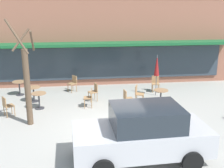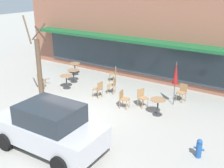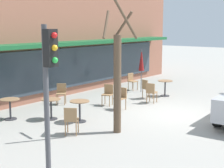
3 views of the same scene
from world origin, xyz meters
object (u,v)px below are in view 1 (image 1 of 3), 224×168
cafe_table_mid_patio (161,95)px  cafe_chair_2 (90,97)px  cafe_table_by_tree (19,86)px  cafe_chair_6 (7,105)px  patio_umbrella_green_folded (157,66)px  parked_sedan (142,133)px  cafe_chair_5 (73,82)px  street_tree (27,83)px  cafe_chair_4 (94,91)px  cafe_table_streetside (39,98)px  cafe_chair_1 (127,98)px  cafe_chair_0 (155,82)px  cafe_table_near_wall (34,92)px  cafe_chair_3 (138,93)px

cafe_table_mid_patio → cafe_chair_2: cafe_chair_2 is taller
cafe_table_by_tree → cafe_chair_6: (0.04, -3.01, 0.01)m
patio_umbrella_green_folded → parked_sedan: patio_umbrella_green_folded is taller
cafe_chair_6 → parked_sedan: size_ratio=0.21×
cafe_chair_5 → cafe_chair_6: same height
parked_sedan → street_tree: (-3.92, 3.19, 0.88)m
cafe_chair_4 → street_tree: size_ratio=0.21×
cafe_table_streetside → street_tree: 2.17m
cafe_chair_1 → parked_sedan: 4.50m
cafe_table_mid_patio → cafe_chair_4: bearing=162.0°
cafe_chair_0 → cafe_table_by_tree: bearing=177.7°
cafe_table_near_wall → cafe_chair_4: (3.01, -0.26, 0.01)m
parked_sedan → street_tree: size_ratio=1.01×
cafe_chair_5 → street_tree: size_ratio=0.21×
cafe_table_near_wall → cafe_chair_4: 3.02m
cafe_chair_2 → cafe_chair_4: same height
cafe_chair_6 → street_tree: (1.10, -0.96, 1.24)m
cafe_table_streetside → cafe_table_by_tree: (-1.29, 2.21, 0.00)m
patio_umbrella_green_folded → parked_sedan: size_ratio=0.52×
cafe_chair_1 → street_tree: bearing=-163.1°
cafe_chair_5 → street_tree: bearing=-111.9°
patio_umbrella_green_folded → cafe_chair_5: size_ratio=2.47×
cafe_table_mid_patio → cafe_table_streetside: bearing=177.7°
cafe_table_by_tree → cafe_chair_5: (2.86, 0.31, 0.01)m
patio_umbrella_green_folded → cafe_chair_3: 1.95m
cafe_table_mid_patio → cafe_chair_2: (-3.43, 0.13, 0.01)m
cafe_chair_1 → parked_sedan: bearing=-94.1°
cafe_table_by_tree → parked_sedan: size_ratio=0.18×
cafe_table_mid_patio → cafe_chair_3: size_ratio=0.85×
cafe_chair_3 → cafe_chair_4: same height
cafe_table_near_wall → patio_umbrella_green_folded: (6.34, 0.19, 1.11)m
cafe_chair_6 → cafe_chair_5: bearing=49.7°
cafe_chair_3 → cafe_chair_2: bearing=-173.5°
cafe_chair_5 → cafe_table_streetside: bearing=-121.8°
cafe_table_near_wall → cafe_chair_5: bearing=37.1°
cafe_table_near_wall → cafe_chair_0: (6.50, 0.87, 0.01)m
cafe_table_mid_patio → cafe_chair_1: cafe_chair_1 is taller
cafe_chair_4 → street_tree: (-2.78, -2.56, 1.24)m
cafe_chair_0 → cafe_chair_1: (-2.03, -2.39, 0.00)m
patio_umbrella_green_folded → cafe_chair_4: bearing=-172.3°
cafe_chair_0 → patio_umbrella_green_folded: bearing=-103.4°
cafe_table_near_wall → parked_sedan: bearing=-55.4°
cafe_table_by_tree → cafe_chair_0: bearing=-2.3°
cafe_chair_2 → street_tree: street_tree is taller
cafe_chair_0 → cafe_chair_2: (-3.76, -2.02, 0.00)m
cafe_chair_6 → street_tree: size_ratio=0.21×
cafe_chair_0 → cafe_chair_5: bearing=172.5°
cafe_chair_3 → cafe_chair_6: bearing=-170.8°
cafe_table_streetside → parked_sedan: 6.23m
cafe_table_by_tree → cafe_chair_4: (3.92, -1.42, 0.01)m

